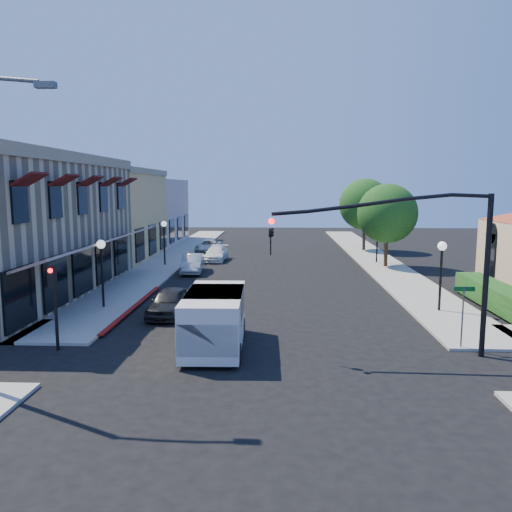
{
  "coord_description": "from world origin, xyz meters",
  "views": [
    {
      "loc": [
        0.44,
        -16.65,
        6.24
      ],
      "look_at": [
        -0.71,
        9.44,
        2.6
      ],
      "focal_mm": 35.0,
      "sensor_mm": 36.0,
      "label": 1
    }
  ],
  "objects_px": {
    "parked_car_c": "(216,254)",
    "parked_car_d": "(209,246)",
    "signal_mast_arm": "(428,247)",
    "secondary_signal": "(54,292)",
    "lamppost_left_near": "(101,256)",
    "lamppost_right_far": "(377,230)",
    "street_name_sign": "(463,307)",
    "parked_car_b": "(193,264)",
    "street_tree_a": "(387,214)",
    "white_van": "(214,317)",
    "lamppost_left_far": "(164,232)",
    "lamppost_right_near": "(442,258)",
    "street_tree_b": "(365,204)",
    "parked_car_a": "(170,302)"
  },
  "relations": [
    {
      "from": "lamppost_left_near",
      "to": "lamppost_left_far",
      "type": "bearing_deg",
      "value": 90.0
    },
    {
      "from": "street_tree_a",
      "to": "street_tree_b",
      "type": "xyz_separation_m",
      "value": [
        0.0,
        10.0,
        0.35
      ]
    },
    {
      "from": "lamppost_right_near",
      "to": "lamppost_right_far",
      "type": "bearing_deg",
      "value": 90.0
    },
    {
      "from": "parked_car_b",
      "to": "street_tree_a",
      "type": "bearing_deg",
      "value": 8.07
    },
    {
      "from": "lamppost_left_far",
      "to": "parked_car_a",
      "type": "relative_size",
      "value": 0.9
    },
    {
      "from": "lamppost_left_far",
      "to": "lamppost_right_near",
      "type": "bearing_deg",
      "value": -39.47
    },
    {
      "from": "street_tree_a",
      "to": "street_tree_b",
      "type": "bearing_deg",
      "value": 90.0
    },
    {
      "from": "secondary_signal",
      "to": "lamppost_right_near",
      "type": "distance_m",
      "value": 17.77
    },
    {
      "from": "street_tree_a",
      "to": "parked_car_d",
      "type": "distance_m",
      "value": 17.66
    },
    {
      "from": "lamppost_left_near",
      "to": "lamppost_right_far",
      "type": "height_order",
      "value": "same"
    },
    {
      "from": "lamppost_right_far",
      "to": "parked_car_c",
      "type": "bearing_deg",
      "value": 175.7
    },
    {
      "from": "white_van",
      "to": "street_tree_b",
      "type": "bearing_deg",
      "value": 70.25
    },
    {
      "from": "lamppost_right_near",
      "to": "street_tree_a",
      "type": "bearing_deg",
      "value": 88.77
    },
    {
      "from": "secondary_signal",
      "to": "signal_mast_arm",
      "type": "bearing_deg",
      "value": 0.37
    },
    {
      "from": "street_tree_b",
      "to": "lamppost_right_far",
      "type": "bearing_deg",
      "value": -92.15
    },
    {
      "from": "signal_mast_arm",
      "to": "secondary_signal",
      "type": "relative_size",
      "value": 2.41
    },
    {
      "from": "signal_mast_arm",
      "to": "lamppost_left_near",
      "type": "relative_size",
      "value": 2.24
    },
    {
      "from": "street_name_sign",
      "to": "parked_car_a",
      "type": "xyz_separation_m",
      "value": [
        -12.3,
        4.67,
        -1.03
      ]
    },
    {
      "from": "lamppost_right_near",
      "to": "parked_car_c",
      "type": "bearing_deg",
      "value": 128.04
    },
    {
      "from": "lamppost_left_far",
      "to": "parked_car_b",
      "type": "distance_m",
      "value": 4.55
    },
    {
      "from": "lamppost_left_near",
      "to": "white_van",
      "type": "height_order",
      "value": "lamppost_left_near"
    },
    {
      "from": "street_tree_a",
      "to": "parked_car_a",
      "type": "height_order",
      "value": "street_tree_a"
    },
    {
      "from": "street_tree_a",
      "to": "parked_car_c",
      "type": "relative_size",
      "value": 1.57
    },
    {
      "from": "lamppost_left_far",
      "to": "white_van",
      "type": "xyz_separation_m",
      "value": [
        6.51,
        -20.05,
        -1.46
      ]
    },
    {
      "from": "parked_car_a",
      "to": "street_name_sign",
      "type": "bearing_deg",
      "value": -16.66
    },
    {
      "from": "street_tree_a",
      "to": "signal_mast_arm",
      "type": "relative_size",
      "value": 0.81
    },
    {
      "from": "street_tree_b",
      "to": "parked_car_d",
      "type": "distance_m",
      "value": 15.58
    },
    {
      "from": "lamppost_right_far",
      "to": "white_van",
      "type": "distance_m",
      "value": 24.46
    },
    {
      "from": "parked_car_a",
      "to": "lamppost_right_near",
      "type": "bearing_deg",
      "value": 8.98
    },
    {
      "from": "lamppost_left_far",
      "to": "lamppost_right_far",
      "type": "bearing_deg",
      "value": 6.71
    },
    {
      "from": "parked_car_b",
      "to": "parked_car_c",
      "type": "xyz_separation_m",
      "value": [
        0.96,
        6.0,
        -0.08
      ]
    },
    {
      "from": "parked_car_d",
      "to": "street_tree_b",
      "type": "bearing_deg",
      "value": 12.55
    },
    {
      "from": "lamppost_right_near",
      "to": "parked_car_c",
      "type": "distance_m",
      "value": 21.69
    },
    {
      "from": "white_van",
      "to": "parked_car_c",
      "type": "distance_m",
      "value": 23.23
    },
    {
      "from": "secondary_signal",
      "to": "street_tree_a",
      "type": "bearing_deg",
      "value": 50.79
    },
    {
      "from": "street_tree_a",
      "to": "lamppost_left_far",
      "type": "xyz_separation_m",
      "value": [
        -17.3,
        0.0,
        -1.46
      ]
    },
    {
      "from": "street_tree_a",
      "to": "parked_car_a",
      "type": "relative_size",
      "value": 1.64
    },
    {
      "from": "lamppost_right_near",
      "to": "lamppost_right_far",
      "type": "relative_size",
      "value": 1.0
    },
    {
      "from": "signal_mast_arm",
      "to": "secondary_signal",
      "type": "height_order",
      "value": "signal_mast_arm"
    },
    {
      "from": "street_tree_b",
      "to": "signal_mast_arm",
      "type": "bearing_deg",
      "value": -95.51
    },
    {
      "from": "lamppost_left_near",
      "to": "parked_car_a",
      "type": "relative_size",
      "value": 0.9
    },
    {
      "from": "street_name_sign",
      "to": "parked_car_b",
      "type": "relative_size",
      "value": 0.61
    },
    {
      "from": "street_tree_a",
      "to": "parked_car_b",
      "type": "height_order",
      "value": "street_tree_a"
    },
    {
      "from": "lamppost_left_near",
      "to": "white_van",
      "type": "bearing_deg",
      "value": -42.92
    },
    {
      "from": "street_tree_a",
      "to": "lamppost_right_far",
      "type": "bearing_deg",
      "value": 98.53
    },
    {
      "from": "secondary_signal",
      "to": "lamppost_right_far",
      "type": "relative_size",
      "value": 0.93
    },
    {
      "from": "lamppost_left_far",
      "to": "lamppost_right_far",
      "type": "xyz_separation_m",
      "value": [
        17.0,
        2.0,
        0.0
      ]
    },
    {
      "from": "secondary_signal",
      "to": "white_van",
      "type": "relative_size",
      "value": 0.66
    },
    {
      "from": "parked_car_c",
      "to": "parked_car_d",
      "type": "height_order",
      "value": "parked_car_c"
    },
    {
      "from": "signal_mast_arm",
      "to": "street_name_sign",
      "type": "distance_m",
      "value": 2.98
    }
  ]
}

